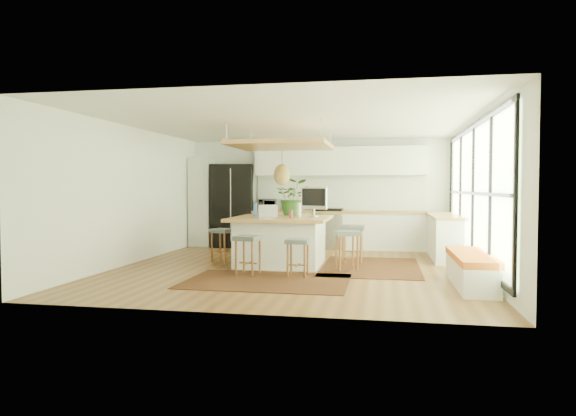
% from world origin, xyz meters
% --- Properties ---
extents(floor, '(7.00, 7.00, 0.00)m').
position_xyz_m(floor, '(0.00, 0.00, 0.00)').
color(floor, brown).
rests_on(floor, ground).
extents(ceiling, '(7.00, 7.00, 0.00)m').
position_xyz_m(ceiling, '(0.00, 0.00, 2.70)').
color(ceiling, white).
rests_on(ceiling, ground).
extents(wall_back, '(6.50, 0.00, 6.50)m').
position_xyz_m(wall_back, '(0.00, 3.50, 1.35)').
color(wall_back, white).
rests_on(wall_back, ground).
extents(wall_front, '(6.50, 0.00, 6.50)m').
position_xyz_m(wall_front, '(0.00, -3.50, 1.35)').
color(wall_front, white).
rests_on(wall_front, ground).
extents(wall_left, '(0.00, 7.00, 7.00)m').
position_xyz_m(wall_left, '(-3.25, 0.00, 1.35)').
color(wall_left, white).
rests_on(wall_left, ground).
extents(wall_right, '(0.00, 7.00, 7.00)m').
position_xyz_m(wall_right, '(3.25, 0.00, 1.35)').
color(wall_right, white).
rests_on(wall_right, ground).
extents(window_wall, '(0.10, 6.20, 2.60)m').
position_xyz_m(window_wall, '(3.22, 0.00, 1.40)').
color(window_wall, black).
rests_on(window_wall, wall_right).
extents(pantry, '(0.55, 0.60, 2.25)m').
position_xyz_m(pantry, '(-2.95, 3.18, 1.12)').
color(pantry, white).
rests_on(pantry, floor).
extents(back_counter_base, '(4.20, 0.60, 0.88)m').
position_xyz_m(back_counter_base, '(0.55, 3.18, 0.44)').
color(back_counter_base, white).
rests_on(back_counter_base, floor).
extents(back_counter_top, '(4.24, 0.64, 0.05)m').
position_xyz_m(back_counter_top, '(0.55, 3.18, 0.90)').
color(back_counter_top, '#AD7B3D').
rests_on(back_counter_top, back_counter_base).
extents(backsplash, '(4.20, 0.02, 0.80)m').
position_xyz_m(backsplash, '(0.55, 3.48, 1.35)').
color(backsplash, white).
rests_on(backsplash, wall_back).
extents(upper_cabinets, '(4.20, 0.34, 0.70)m').
position_xyz_m(upper_cabinets, '(0.55, 3.32, 2.15)').
color(upper_cabinets, white).
rests_on(upper_cabinets, wall_back).
extents(range, '(0.76, 0.62, 1.00)m').
position_xyz_m(range, '(0.30, 3.18, 0.50)').
color(range, '#A5A5AA').
rests_on(range, floor).
extents(right_counter_base, '(0.60, 2.50, 0.88)m').
position_xyz_m(right_counter_base, '(2.93, 2.00, 0.44)').
color(right_counter_base, white).
rests_on(right_counter_base, floor).
extents(right_counter_top, '(0.64, 2.54, 0.05)m').
position_xyz_m(right_counter_top, '(2.93, 2.00, 0.90)').
color(right_counter_top, '#AD7B3D').
rests_on(right_counter_top, right_counter_base).
extents(window_bench, '(0.52, 2.00, 0.50)m').
position_xyz_m(window_bench, '(2.95, -1.20, 0.25)').
color(window_bench, white).
rests_on(window_bench, floor).
extents(ceiling_panel, '(1.86, 1.86, 0.80)m').
position_xyz_m(ceiling_panel, '(-0.30, 0.40, 2.05)').
color(ceiling_panel, '#AD7B3D').
rests_on(ceiling_panel, ceiling).
extents(rug_near, '(2.60, 1.80, 0.01)m').
position_xyz_m(rug_near, '(-0.19, -1.39, 0.01)').
color(rug_near, black).
rests_on(rug_near, floor).
extents(rug_right, '(1.80, 2.60, 0.01)m').
position_xyz_m(rug_right, '(1.41, 0.39, 0.01)').
color(rug_right, black).
rests_on(rug_right, floor).
extents(fridge, '(1.18, 1.00, 2.08)m').
position_xyz_m(fridge, '(-2.15, 3.17, 0.93)').
color(fridge, black).
rests_on(fridge, floor).
extents(island, '(1.85, 1.85, 0.93)m').
position_xyz_m(island, '(-0.32, 0.42, 0.47)').
color(island, '#AD7B3D').
rests_on(island, floor).
extents(stool_near_left, '(0.47, 0.47, 0.68)m').
position_xyz_m(stool_near_left, '(-0.63, -0.90, 0.35)').
color(stool_near_left, '#4D5255').
rests_on(stool_near_left, floor).
extents(stool_near_right, '(0.39, 0.39, 0.64)m').
position_xyz_m(stool_near_right, '(0.23, -0.88, 0.35)').
color(stool_near_right, '#4D5255').
rests_on(stool_near_right, floor).
extents(stool_right_front, '(0.53, 0.53, 0.71)m').
position_xyz_m(stool_right_front, '(0.98, -0.01, 0.35)').
color(stool_right_front, '#4D5255').
rests_on(stool_right_front, floor).
extents(stool_right_back, '(0.45, 0.45, 0.75)m').
position_xyz_m(stool_right_back, '(1.04, 0.83, 0.35)').
color(stool_right_back, '#4D5255').
rests_on(stool_right_back, floor).
extents(stool_left_side, '(0.49, 0.49, 0.67)m').
position_xyz_m(stool_left_side, '(-1.56, 0.54, 0.35)').
color(stool_left_side, '#4D5255').
rests_on(stool_left_side, floor).
extents(laptop, '(0.46, 0.47, 0.27)m').
position_xyz_m(laptop, '(-0.47, -0.03, 1.05)').
color(laptop, '#A5A5AA').
rests_on(laptop, island).
extents(monitor, '(0.66, 0.51, 0.58)m').
position_xyz_m(monitor, '(0.29, 0.65, 1.19)').
color(monitor, '#A5A5AA').
rests_on(monitor, island).
extents(microwave, '(0.57, 0.41, 0.35)m').
position_xyz_m(microwave, '(-1.14, 3.18, 1.10)').
color(microwave, '#A5A5AA').
rests_on(microwave, back_counter_top).
extents(island_plant, '(0.77, 0.83, 0.58)m').
position_xyz_m(island_plant, '(-0.20, 1.03, 1.22)').
color(island_plant, '#1E4C19').
rests_on(island_plant, island).
extents(island_bowl, '(0.22, 0.22, 0.05)m').
position_xyz_m(island_bowl, '(-0.86, 0.81, 0.95)').
color(island_bowl, silver).
rests_on(island_bowl, island).
extents(island_bottle_0, '(0.07, 0.07, 0.19)m').
position_xyz_m(island_bottle_0, '(-0.87, 0.52, 1.03)').
color(island_bottle_0, blue).
rests_on(island_bottle_0, island).
extents(island_bottle_1, '(0.07, 0.07, 0.19)m').
position_xyz_m(island_bottle_1, '(-0.72, 0.27, 1.03)').
color(island_bottle_1, silver).
rests_on(island_bottle_1, island).
extents(island_bottle_2, '(0.07, 0.07, 0.19)m').
position_xyz_m(island_bottle_2, '(-0.07, 0.12, 1.03)').
color(island_bottle_2, '#A1353F').
rests_on(island_bottle_2, island).
extents(island_bottle_3, '(0.07, 0.07, 0.19)m').
position_xyz_m(island_bottle_3, '(0.03, 0.47, 1.03)').
color(island_bottle_3, silver).
rests_on(island_bottle_3, island).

